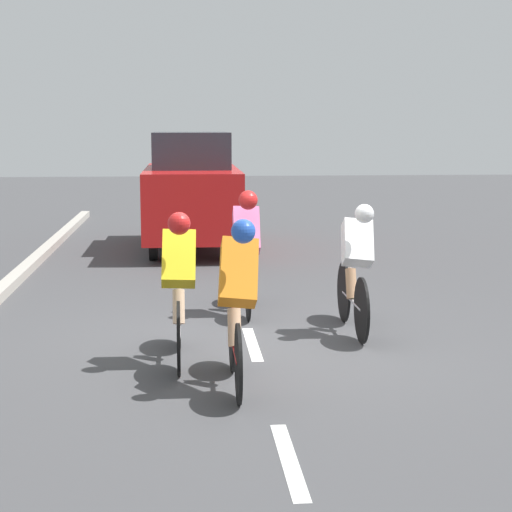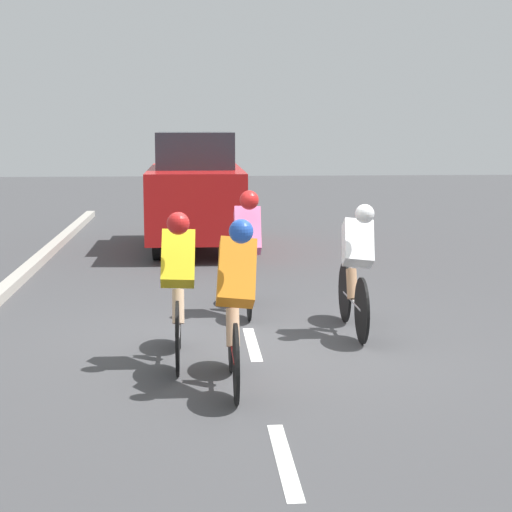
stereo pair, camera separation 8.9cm
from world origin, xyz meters
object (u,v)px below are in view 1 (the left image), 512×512
Objects in this scene: cyclist_white at (356,267)px; cyclist_yellow at (179,284)px; cyclist_pink at (246,248)px; support_car at (192,191)px; cyclist_orange at (237,301)px.

cyclist_yellow is at bearing 28.08° from cyclist_white.
cyclist_pink is 1.60m from cyclist_white.
cyclist_pink is at bearing 96.14° from support_car.
cyclist_white is (-1.44, -1.93, -0.04)m from cyclist_orange.
cyclist_orange is 2.41m from cyclist_white.
cyclist_pink is at bearing -95.62° from cyclist_orange.
cyclist_orange reaches higher than cyclist_white.
cyclist_yellow is at bearing 69.38° from cyclist_pink.
cyclist_yellow is 7.79m from support_car.
cyclist_white is 0.43× the size of support_car.
cyclist_orange is at bearing 119.96° from cyclist_yellow.
cyclist_pink reaches higher than cyclist_yellow.
support_car is (0.30, -8.67, 0.29)m from cyclist_orange.
cyclist_yellow is 1.03m from cyclist_orange.
cyclist_orange is (-0.51, 0.89, 0.01)m from cyclist_yellow.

